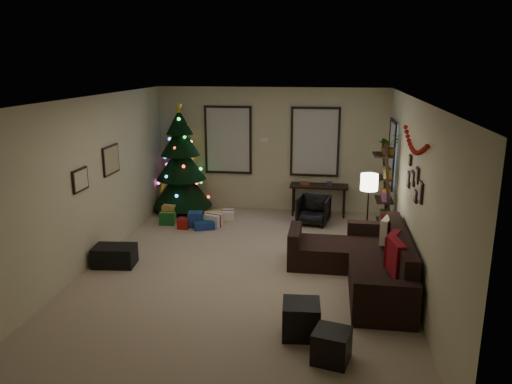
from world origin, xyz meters
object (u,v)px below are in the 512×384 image
Objects in this scene: sofa at (365,264)px; desk_chair at (314,210)px; desk at (319,188)px; christmas_tree at (181,166)px; bookshelf at (385,193)px.

desk_chair is at bearing 108.31° from sofa.
christmas_tree is at bearing -177.47° from desk.
bookshelf reaches higher than desk_chair.
christmas_tree reaches higher than desk.
sofa is at bearing -103.48° from bookshelf.
christmas_tree reaches higher than desk_chair.
christmas_tree is 4.43m from bookshelf.
bookshelf is at bearing -21.43° from desk_chair.
christmas_tree is at bearing 140.34° from sofa.
desk_chair is (2.92, -0.52, -0.72)m from christmas_tree.
christmas_tree is at bearing 179.35° from desk_chair.
sofa is at bearing -76.51° from desk.
desk is (3.00, 0.13, -0.42)m from christmas_tree.
sofa is 4.40× the size of desk_chair.
desk is at bearing 130.59° from bookshelf.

